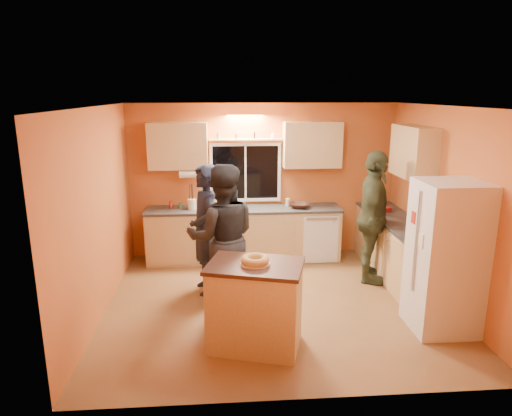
{
  "coord_description": "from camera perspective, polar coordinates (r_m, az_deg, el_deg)",
  "views": [
    {
      "loc": [
        -0.7,
        -5.62,
        2.77
      ],
      "look_at": [
        -0.24,
        0.4,
        1.23
      ],
      "focal_mm": 32.0,
      "sensor_mm": 36.0,
      "label": 1
    }
  ],
  "objects": [
    {
      "name": "refrigerator",
      "position": [
        5.79,
        22.63,
        -5.72
      ],
      "size": [
        0.72,
        0.7,
        1.8
      ],
      "primitive_type": "cube",
      "color": "silver",
      "rests_on": "ground"
    },
    {
      "name": "potted_plant",
      "position": [
        6.4,
        19.88,
        -2.05
      ],
      "size": [
        0.33,
        0.29,
        0.33
      ],
      "primitive_type": "imported",
      "rotation": [
        0.0,
        0.0,
        0.14
      ],
      "color": "gray",
      "rests_on": "right_counter"
    },
    {
      "name": "red_box",
      "position": [
        7.63,
        15.9,
        -0.18
      ],
      "size": [
        0.19,
        0.17,
        0.07
      ],
      "primitive_type": "cube",
      "rotation": [
        0.0,
        0.0,
        0.37
      ],
      "color": "#A51F19",
      "rests_on": "right_counter"
    },
    {
      "name": "person_left",
      "position": [
        6.38,
        -6.35,
        -2.72
      ],
      "size": [
        0.58,
        0.75,
        1.82
      ],
      "primitive_type": "imported",
      "rotation": [
        0.0,
        0.0,
        -1.33
      ],
      "color": "black",
      "rests_on": "ground"
    },
    {
      "name": "bundt_pastry",
      "position": [
        4.91,
        -0.12,
        -6.52
      ],
      "size": [
        0.31,
        0.31,
        0.09
      ],
      "primitive_type": "torus",
      "color": "tan",
      "rests_on": "island"
    },
    {
      "name": "mixing_bowl",
      "position": [
        7.62,
        5.44,
        0.34
      ],
      "size": [
        0.43,
        0.43,
        0.08
      ],
      "primitive_type": "imported",
      "rotation": [
        0.0,
        0.0,
        -0.39
      ],
      "color": "black",
      "rests_on": "back_counter"
    },
    {
      "name": "room_shell",
      "position": [
        6.2,
        3.32,
        3.56
      ],
      "size": [
        4.54,
        4.04,
        2.61
      ],
      "color": "#BF6431",
      "rests_on": "ground"
    },
    {
      "name": "person_right",
      "position": [
        6.9,
        14.41,
        -1.18
      ],
      "size": [
        0.84,
        1.25,
        1.97
      ],
      "primitive_type": "imported",
      "rotation": [
        0.0,
        0.0,
        1.23
      ],
      "color": "#353C26",
      "rests_on": "ground"
    },
    {
      "name": "back_counter",
      "position": [
        7.72,
        1.15,
        -3.19
      ],
      "size": [
        4.23,
        0.62,
        0.9
      ],
      "color": "tan",
      "rests_on": "ground"
    },
    {
      "name": "person_center",
      "position": [
        5.87,
        -4.22,
        -3.74
      ],
      "size": [
        0.96,
        0.76,
        1.91
      ],
      "primitive_type": "imported",
      "rotation": [
        0.0,
        0.0,
        3.18
      ],
      "color": "black",
      "rests_on": "ground"
    },
    {
      "name": "right_counter",
      "position": [
        7.06,
        18.04,
        -5.6
      ],
      "size": [
        0.62,
        1.84,
        0.9
      ],
      "color": "tan",
      "rests_on": "ground"
    },
    {
      "name": "ground",
      "position": [
        6.31,
        2.51,
        -11.76
      ],
      "size": [
        4.5,
        4.5,
        0.0
      ],
      "primitive_type": "plane",
      "color": "brown",
      "rests_on": "ground"
    },
    {
      "name": "island",
      "position": [
        5.13,
        -0.11,
        -12.04
      ],
      "size": [
        1.16,
        0.94,
        0.98
      ],
      "rotation": [
        0.0,
        0.0,
        -0.27
      ],
      "color": "tan",
      "rests_on": "ground"
    },
    {
      "name": "utensil_crock",
      "position": [
        7.54,
        -8.02,
        0.47
      ],
      "size": [
        0.14,
        0.14,
        0.17
      ],
      "primitive_type": "cylinder",
      "color": "beige",
      "rests_on": "back_counter"
    }
  ]
}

